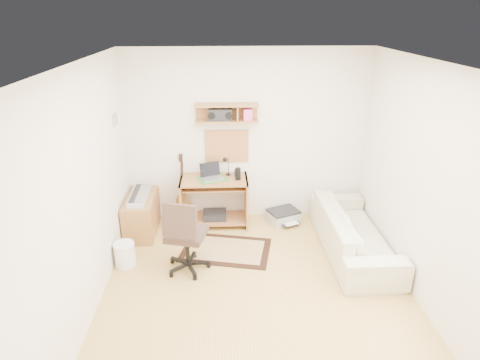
{
  "coord_description": "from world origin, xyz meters",
  "views": [
    {
      "loc": [
        -0.39,
        -3.96,
        3.07
      ],
      "look_at": [
        -0.15,
        1.05,
        1.0
      ],
      "focal_mm": 31.03,
      "sensor_mm": 36.0,
      "label": 1
    }
  ],
  "objects_px": {
    "task_chair": "(187,234)",
    "printer": "(283,216)",
    "cabinet": "(141,214)",
    "desk": "(214,202)",
    "sofa": "(354,225)"
  },
  "relations": [
    {
      "from": "task_chair",
      "to": "printer",
      "type": "height_order",
      "value": "task_chair"
    },
    {
      "from": "desk",
      "to": "task_chair",
      "type": "distance_m",
      "value": 1.24
    },
    {
      "from": "task_chair",
      "to": "sofa",
      "type": "height_order",
      "value": "task_chair"
    },
    {
      "from": "task_chair",
      "to": "cabinet",
      "type": "distance_m",
      "value": 1.28
    },
    {
      "from": "task_chair",
      "to": "printer",
      "type": "relative_size",
      "value": 2.17
    },
    {
      "from": "printer",
      "to": "sofa",
      "type": "bearing_deg",
      "value": -71.06
    },
    {
      "from": "cabinet",
      "to": "printer",
      "type": "bearing_deg",
      "value": 5.66
    },
    {
      "from": "desk",
      "to": "printer",
      "type": "height_order",
      "value": "desk"
    },
    {
      "from": "desk",
      "to": "cabinet",
      "type": "bearing_deg",
      "value": -170.75
    },
    {
      "from": "task_chair",
      "to": "cabinet",
      "type": "height_order",
      "value": "task_chair"
    },
    {
      "from": "sofa",
      "to": "task_chair",
      "type": "bearing_deg",
      "value": 98.63
    },
    {
      "from": "cabinet",
      "to": "printer",
      "type": "distance_m",
      "value": 2.16
    },
    {
      "from": "desk",
      "to": "sofa",
      "type": "distance_m",
      "value": 2.07
    },
    {
      "from": "task_chair",
      "to": "printer",
      "type": "xyz_separation_m",
      "value": [
        1.39,
        1.23,
        -0.42
      ]
    },
    {
      "from": "desk",
      "to": "sofa",
      "type": "height_order",
      "value": "sofa"
    }
  ]
}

